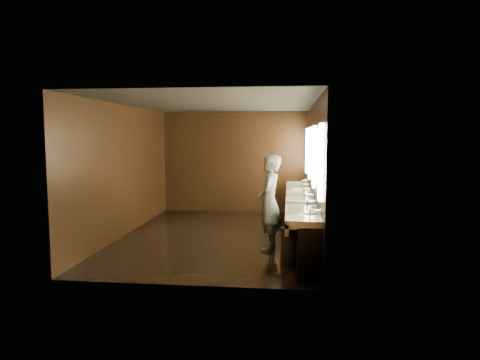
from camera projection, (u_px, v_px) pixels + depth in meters
name	position (u px, v px, depth m)	size (l,w,h in m)	color
floor	(217.00, 236.00, 9.11)	(6.00, 6.00, 0.00)	black
ceiling	(216.00, 104.00, 8.82)	(4.00, 6.00, 0.02)	#2D2D2B
wall_back	(235.00, 162.00, 11.93)	(4.00, 0.02, 2.80)	black
wall_front	(181.00, 189.00, 6.00)	(4.00, 0.02, 2.80)	black
wall_left	(125.00, 170.00, 9.19)	(0.02, 6.00, 2.80)	black
wall_right	(313.00, 172.00, 8.74)	(0.02, 6.00, 2.80)	black
sink_counter	(302.00, 215.00, 8.86)	(0.55, 5.40, 1.01)	black
mirror_band	(313.00, 155.00, 8.71)	(0.06, 5.03, 1.15)	#FEEEBA
person	(269.00, 202.00, 7.99)	(0.65, 0.43, 1.79)	#8EB1D4
trash_bin	(292.00, 246.00, 7.15)	(0.40, 0.40, 0.62)	black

